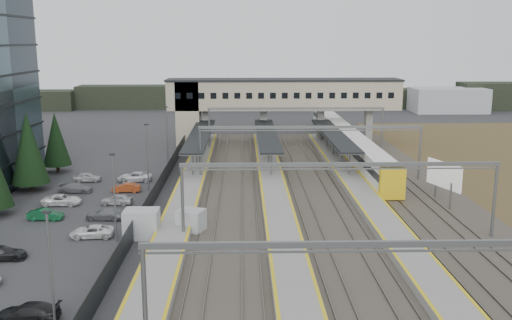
{
  "coord_description": "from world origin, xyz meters",
  "views": [
    {
      "loc": [
        3.37,
        -56.84,
        17.73
      ],
      "look_at": [
        4.92,
        8.33,
        4.0
      ],
      "focal_mm": 40.0,
      "sensor_mm": 36.0,
      "label": 1
    }
  ],
  "objects_px": {
    "footbridge": "(267,98)",
    "train": "(345,139)",
    "billboard": "(444,176)",
    "relay_cabin_far": "(191,221)",
    "relay_cabin_near": "(142,224)"
  },
  "relations": [
    {
      "from": "footbridge",
      "to": "train",
      "type": "height_order",
      "value": "footbridge"
    },
    {
      "from": "billboard",
      "to": "train",
      "type": "bearing_deg",
      "value": 99.75
    },
    {
      "from": "billboard",
      "to": "relay_cabin_far",
      "type": "bearing_deg",
      "value": -162.26
    },
    {
      "from": "relay_cabin_far",
      "to": "footbridge",
      "type": "height_order",
      "value": "footbridge"
    },
    {
      "from": "relay_cabin_far",
      "to": "footbridge",
      "type": "bearing_deg",
      "value": 79.03
    },
    {
      "from": "billboard",
      "to": "relay_cabin_near",
      "type": "bearing_deg",
      "value": -162.46
    },
    {
      "from": "relay_cabin_far",
      "to": "footbridge",
      "type": "distance_m",
      "value": 48.94
    },
    {
      "from": "relay_cabin_near",
      "to": "billboard",
      "type": "distance_m",
      "value": 32.78
    },
    {
      "from": "relay_cabin_far",
      "to": "footbridge",
      "type": "relative_size",
      "value": 0.07
    },
    {
      "from": "relay_cabin_near",
      "to": "relay_cabin_far",
      "type": "bearing_deg",
      "value": 16.3
    },
    {
      "from": "relay_cabin_near",
      "to": "footbridge",
      "type": "xyz_separation_m",
      "value": [
        13.62,
        48.86,
        6.63
      ]
    },
    {
      "from": "train",
      "to": "relay_cabin_far",
      "type": "bearing_deg",
      "value": -118.65
    },
    {
      "from": "relay_cabin_near",
      "to": "train",
      "type": "height_order",
      "value": "train"
    },
    {
      "from": "relay_cabin_near",
      "to": "footbridge",
      "type": "bearing_deg",
      "value": 74.43
    },
    {
      "from": "footbridge",
      "to": "train",
      "type": "distance_m",
      "value": 15.9
    }
  ]
}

